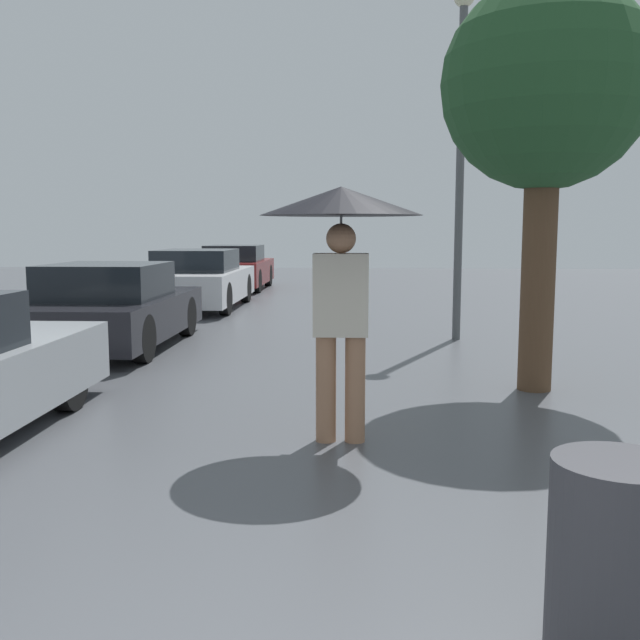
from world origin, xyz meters
name	(u,v)px	position (x,y,z in m)	size (l,w,h in m)	color
pedestrian	(341,234)	(0.08, 4.12, 1.66)	(1.26, 1.26, 2.02)	#9E7051
parked_car_second	(111,308)	(-3.31, 8.53, 0.57)	(1.77, 3.82, 1.22)	black
parked_car_third	(199,280)	(-3.20, 13.74, 0.60)	(1.79, 4.21, 1.27)	silver
parked_car_farthest	(236,268)	(-3.24, 18.69, 0.59)	(1.74, 3.90, 1.25)	maroon
tree	(545,91)	(2.09, 6.09, 3.08)	(2.11, 2.11, 4.20)	brown
street_lamp	(461,127)	(1.75, 9.58, 3.21)	(0.31, 0.31, 5.23)	#515456
trash_bin	(615,562)	(1.21, 1.24, 0.41)	(0.52, 0.52, 0.82)	#38383D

